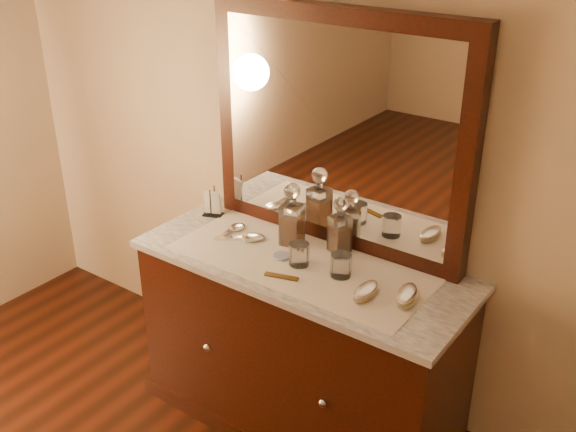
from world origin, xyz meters
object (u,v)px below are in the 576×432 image
object	(u,v)px
napkin_rack	(213,204)
decanter_left	(292,221)
pin_dish	(282,256)
brush_near	(366,292)
brush_far	(407,296)
dresser_cabinet	(301,347)
hand_mirror_inner	(248,237)
mirror_frame	(337,131)
hand_mirror_outer	(234,228)
comb	(281,277)
decanter_right	(340,231)

from	to	relation	value
napkin_rack	decanter_left	world-z (taller)	decanter_left
pin_dish	decanter_left	xyz separation A→B (m)	(-0.04, 0.13, 0.10)
brush_near	napkin_rack	bearing A→B (deg)	167.95
pin_dish	decanter_left	size ratio (longest dim) A/B	0.25
brush_far	dresser_cabinet	bearing A→B (deg)	177.64
napkin_rack	brush_near	distance (m)	0.96
hand_mirror_inner	brush_far	bearing A→B (deg)	-2.70
mirror_frame	hand_mirror_outer	xyz separation A→B (m)	(-0.41, -0.20, -0.49)
dresser_cabinet	pin_dish	world-z (taller)	pin_dish
comb	hand_mirror_outer	xyz separation A→B (m)	(-0.42, 0.21, 0.00)
pin_dish	decanter_right	world-z (taller)	decanter_right
napkin_rack	brush_near	xyz separation A→B (m)	(0.94, -0.20, -0.03)
pin_dish	hand_mirror_outer	world-z (taller)	hand_mirror_outer
mirror_frame	pin_dish	xyz separation A→B (m)	(-0.08, -0.27, -0.49)
decanter_left	brush_far	distance (m)	0.63
comb	napkin_rack	world-z (taller)	napkin_rack
napkin_rack	decanter_right	bearing A→B (deg)	3.63
decanter_left	hand_mirror_inner	bearing A→B (deg)	-155.30
mirror_frame	brush_far	xyz separation A→B (m)	(0.49, -0.27, -0.47)
pin_dish	hand_mirror_outer	distance (m)	0.33
mirror_frame	napkin_rack	xyz separation A→B (m)	(-0.59, -0.13, -0.44)
dresser_cabinet	comb	size ratio (longest dim) A/B	9.97
hand_mirror_inner	pin_dish	bearing A→B (deg)	-11.99
brush_near	hand_mirror_inner	bearing A→B (deg)	171.13
decanter_right	brush_near	world-z (taller)	decanter_right
hand_mirror_outer	brush_far	bearing A→B (deg)	-4.44
hand_mirror_outer	hand_mirror_inner	bearing A→B (deg)	-16.60
decanter_left	brush_near	size ratio (longest dim) A/B	1.83
brush_near	comb	bearing A→B (deg)	-167.64
napkin_rack	decanter_left	distance (m)	0.48
napkin_rack	decanter_right	xyz separation A→B (m)	(0.67, 0.04, 0.04)
napkin_rack	brush_far	world-z (taller)	napkin_rack
mirror_frame	comb	world-z (taller)	mirror_frame
dresser_cabinet	brush_far	bearing A→B (deg)	-2.36
decanter_right	brush_far	xyz separation A→B (m)	(0.41, -0.18, -0.08)
dresser_cabinet	pin_dish	distance (m)	0.46
decanter_right	brush_far	size ratio (longest dim) A/B	1.46
comb	brush_near	world-z (taller)	brush_near
brush_near	brush_far	size ratio (longest dim) A/B	0.90
napkin_rack	brush_far	size ratio (longest dim) A/B	0.81
napkin_rack	hand_mirror_inner	xyz separation A→B (m)	(0.29, -0.10, -0.04)
mirror_frame	hand_mirror_outer	size ratio (longest dim) A/B	6.38
hand_mirror_inner	decanter_right	bearing A→B (deg)	20.55
mirror_frame	napkin_rack	distance (m)	0.75
hand_mirror_inner	comb	bearing A→B (deg)	-29.66
dresser_cabinet	decanter_left	size ratio (longest dim) A/B	4.91
pin_dish	hand_mirror_outer	xyz separation A→B (m)	(-0.32, 0.08, 0.00)
decanter_right	brush_far	distance (m)	0.45
brush_near	hand_mirror_outer	xyz separation A→B (m)	(-0.76, 0.13, -0.01)
decanter_right	hand_mirror_inner	xyz separation A→B (m)	(-0.38, -0.14, -0.09)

